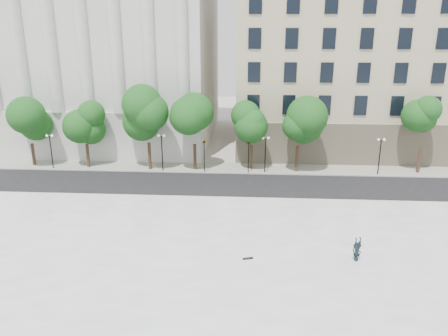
{
  "coord_description": "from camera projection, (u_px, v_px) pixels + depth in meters",
  "views": [
    {
      "loc": [
        3.75,
        -23.64,
        15.26
      ],
      "look_at": [
        1.64,
        10.0,
        4.52
      ],
      "focal_mm": 35.0,
      "sensor_mm": 36.0,
      "label": 1
    }
  ],
  "objects": [
    {
      "name": "building_west",
      "position": [
        104.0,
        47.0,
        61.12
      ],
      "size": [
        31.5,
        27.65,
        25.6
      ],
      "color": "silver",
      "rests_on": "ground"
    },
    {
      "name": "street",
      "position": [
        213.0,
        186.0,
        44.45
      ],
      "size": [
        60.0,
        8.0,
        0.02
      ],
      "primitive_type": "cube",
      "color": "black",
      "rests_on": "ground"
    },
    {
      "name": "person_lying",
      "position": [
        356.0,
        257.0,
        29.2
      ],
      "size": [
        0.93,
        1.79,
        0.46
      ],
      "primitive_type": "imported",
      "rotation": [
        -1.54,
        0.0,
        0.19
      ],
      "color": "black",
      "rests_on": "plaza"
    },
    {
      "name": "traffic_light_west",
      "position": [
        204.0,
        140.0,
        47.5
      ],
      "size": [
        0.5,
        1.8,
        4.21
      ],
      "color": "black",
      "rests_on": "ground"
    },
    {
      "name": "street_trees",
      "position": [
        196.0,
        123.0,
        48.01
      ],
      "size": [
        47.25,
        4.8,
        8.02
      ],
      "color": "#382619",
      "rests_on": "ground"
    },
    {
      "name": "lamp_posts",
      "position": [
        213.0,
        147.0,
        47.98
      ],
      "size": [
        37.33,
        0.28,
        4.23
      ],
      "color": "black",
      "rests_on": "ground"
    },
    {
      "name": "building_east",
      "position": [
        371.0,
        61.0,
        59.77
      ],
      "size": [
        36.0,
        26.15,
        23.0
      ],
      "color": "#BBB08F",
      "rests_on": "ground"
    },
    {
      "name": "traffic_light_east",
      "position": [
        249.0,
        142.0,
        47.24
      ],
      "size": [
        0.51,
        1.57,
        4.12
      ],
      "color": "black",
      "rests_on": "ground"
    },
    {
      "name": "far_sidewalk",
      "position": [
        217.0,
        168.0,
        50.14
      ],
      "size": [
        60.0,
        4.0,
        0.12
      ],
      "primitive_type": "cube",
      "color": "#9D9C91",
      "rests_on": "ground"
    },
    {
      "name": "ground",
      "position": [
        188.0,
        284.0,
        27.34
      ],
      "size": [
        160.0,
        160.0,
        0.0
      ],
      "primitive_type": "plane",
      "color": "beige",
      "rests_on": "ground"
    },
    {
      "name": "plaza",
      "position": [
        194.0,
        257.0,
        30.12
      ],
      "size": [
        44.0,
        22.0,
        0.45
      ],
      "primitive_type": "cube",
      "color": "white",
      "rests_on": "ground"
    },
    {
      "name": "skateboard",
      "position": [
        248.0,
        258.0,
        29.46
      ],
      "size": [
        0.73,
        0.39,
        0.07
      ],
      "primitive_type": "cube",
      "rotation": [
        0.0,
        0.0,
        0.32
      ],
      "color": "black",
      "rests_on": "plaza"
    }
  ]
}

